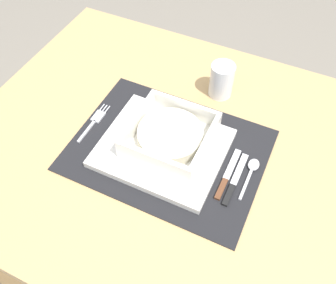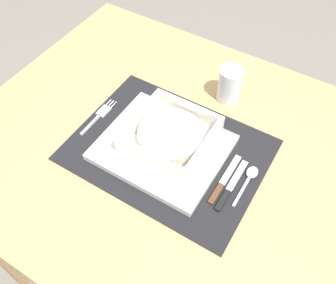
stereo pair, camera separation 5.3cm
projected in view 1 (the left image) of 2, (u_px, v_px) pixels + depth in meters
The scene contains 10 objects.
ground_plane at pixel (164, 259), 1.43m from camera, with size 6.00×6.00×0.00m, color gray.
dining_table at pixel (162, 168), 0.93m from camera, with size 0.91×0.77×0.73m.
placemat at pixel (168, 150), 0.83m from camera, with size 0.42×0.32×0.00m, color black.
serving_plate at pixel (163, 148), 0.82m from camera, with size 0.27×0.23×0.02m, color white.
porridge_bowl at pixel (170, 137), 0.81m from camera, with size 0.17×0.17×0.05m.
fork at pixel (95, 120), 0.88m from camera, with size 0.02×0.13×0.00m.
spoon at pixel (252, 169), 0.79m from camera, with size 0.02×0.11×0.01m.
butter_knife at pixel (234, 182), 0.78m from camera, with size 0.01×0.14×0.01m.
bread_knife at pixel (227, 177), 0.78m from camera, with size 0.01×0.14×0.01m.
drinking_glass at pixel (221, 82), 0.91m from camera, with size 0.06×0.06×0.09m.
Camera 1 is at (0.24, -0.47, 1.40)m, focal length 39.74 mm.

